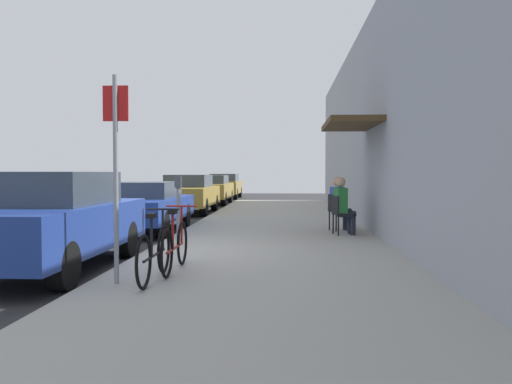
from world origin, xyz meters
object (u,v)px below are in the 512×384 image
object	(u,v)px
street_sign	(116,162)
bicycle_0	(155,253)
bicycle_1	(175,246)
cafe_chair_0	(340,212)
parked_car_2	(188,193)
parked_car_3	(211,189)
parked_car_0	(50,220)
parking_meter	(178,205)
seated_patron_1	(339,202)
parked_car_1	(144,205)
parked_car_4	(224,186)
cafe_chair_1	(337,210)
seated_patron_0	(343,204)

from	to	relation	value
street_sign	bicycle_0	distance (m)	1.25
bicycle_1	cafe_chair_0	distance (m)	5.38
parked_car_2	parked_car_3	size ratio (longest dim) A/B	1.00
parked_car_0	parked_car_3	distance (m)	17.56
parking_meter	seated_patron_1	xyz separation A→B (m)	(3.34, 2.76, -0.07)
parking_meter	parked_car_1	bearing A→B (deg)	115.07
parked_car_4	parking_meter	xyz separation A→B (m)	(1.55, -21.11, 0.13)
parking_meter	cafe_chair_1	bearing A→B (deg)	39.84
parked_car_1	parked_car_3	distance (m)	12.10
parked_car_1	seated_patron_1	bearing A→B (deg)	-6.41
parked_car_4	seated_patron_0	xyz separation A→B (m)	(4.89, -19.21, 0.06)
parked_car_3	parked_car_4	size ratio (longest dim) A/B	1.00
seated_patron_1	parked_car_1	bearing A→B (deg)	173.59
parking_meter	cafe_chair_0	xyz separation A→B (m)	(3.29, 1.88, -0.26)
parked_car_0	parked_car_4	bearing A→B (deg)	90.00
parking_meter	bicycle_1	distance (m)	2.80
parked_car_0	bicycle_1	distance (m)	2.15
parking_meter	street_sign	bearing A→B (deg)	-90.79
seated_patron_0	cafe_chair_1	world-z (taller)	seated_patron_0
parked_car_4	bicycle_0	xyz separation A→B (m)	(1.93, -24.51, -0.27)
parked_car_4	bicycle_0	distance (m)	24.59
street_sign	parked_car_1	bearing A→B (deg)	102.22
parked_car_2	cafe_chair_0	xyz separation A→B (m)	(4.84, -7.65, -0.12)
seated_patron_1	parked_car_4	bearing A→B (deg)	104.94
cafe_chair_0	seated_patron_1	world-z (taller)	seated_patron_1
seated_patron_0	street_sign	bearing A→B (deg)	-121.64
parked_car_4	parking_meter	world-z (taller)	parked_car_4
cafe_chair_0	bicycle_0	bearing A→B (deg)	-118.76
parked_car_3	parking_meter	world-z (taller)	parking_meter
parked_car_1	parked_car_3	size ratio (longest dim) A/B	1.00
parked_car_4	street_sign	distance (m)	24.78
cafe_chair_0	cafe_chair_1	xyz separation A→B (m)	(0.00, 0.86, 0.00)
parked_car_1	parked_car_2	xyz separation A→B (m)	(0.00, 6.22, 0.07)
street_sign	bicycle_0	bearing A→B (deg)	25.23
parked_car_3	parking_meter	size ratio (longest dim) A/B	3.33
parked_car_1	parking_meter	bearing A→B (deg)	-64.93
parking_meter	bicycle_0	xyz separation A→B (m)	(0.38, -3.41, -0.41)
cafe_chair_1	bicycle_1	bearing A→B (deg)	-116.99
parked_car_3	parked_car_4	world-z (taller)	parked_car_4
parked_car_4	parking_meter	size ratio (longest dim) A/B	3.33
parking_meter	cafe_chair_0	bearing A→B (deg)	29.84
street_sign	cafe_chair_0	bearing A→B (deg)	58.75
parking_meter	parked_car_0	bearing A→B (deg)	-125.81
parked_car_1	bicycle_0	world-z (taller)	parked_car_1
parked_car_1	street_sign	distance (m)	7.15
parked_car_4	cafe_chair_1	xyz separation A→B (m)	(4.84, -18.36, -0.13)
parked_car_1	seated_patron_0	world-z (taller)	seated_patron_0
parked_car_4	cafe_chair_0	xyz separation A→B (m)	(4.84, -19.22, -0.13)
parked_car_0	cafe_chair_1	xyz separation A→B (m)	(4.84, 4.89, -0.15)
parked_car_4	parking_meter	bearing A→B (deg)	-85.80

